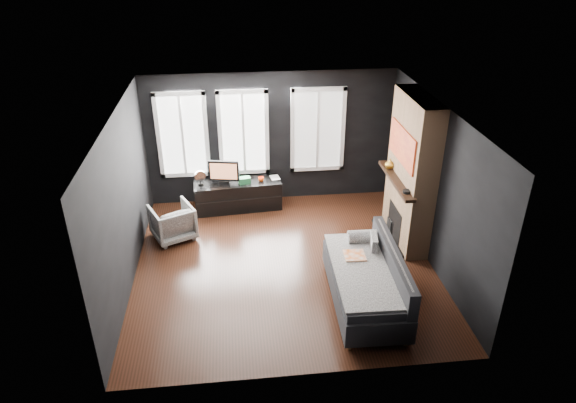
{
  "coord_description": "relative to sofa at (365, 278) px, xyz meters",
  "views": [
    {
      "loc": [
        -0.75,
        -7.25,
        5.07
      ],
      "look_at": [
        0.1,
        0.3,
        1.05
      ],
      "focal_mm": 32.0,
      "sensor_mm": 36.0,
      "label": 1
    }
  ],
  "objects": [
    {
      "name": "windows",
      "position": [
        -1.55,
        3.62,
        1.92
      ],
      "size": [
        4.0,
        0.16,
        1.76
      ],
      "primitive_type": null,
      "color": "white",
      "rests_on": "wall_back"
    },
    {
      "name": "monitor",
      "position": [
        -2.08,
        3.22,
        0.41
      ],
      "size": [
        0.63,
        0.25,
        0.55
      ],
      "primitive_type": null,
      "rotation": [
        0.0,
        0.0,
        -0.2
      ],
      "color": "black",
      "rests_on": "media_console"
    },
    {
      "name": "mantel_vase",
      "position": [
        0.95,
        2.21,
        0.86
      ],
      "size": [
        0.22,
        0.23,
        0.18
      ],
      "primitive_type": "imported",
      "rotation": [
        0.0,
        0.0,
        0.3
      ],
      "color": "#F0B342",
      "rests_on": "fireplace"
    },
    {
      "name": "armchair",
      "position": [
        -3.05,
        2.25,
        -0.1
      ],
      "size": [
        0.92,
        0.9,
        0.73
      ],
      "primitive_type": "imported",
      "rotation": [
        0.0,
        0.0,
        -2.71
      ],
      "color": "white",
      "rests_on": "floor"
    },
    {
      "name": "wall_left",
      "position": [
        -3.6,
        1.16,
        0.89
      ],
      "size": [
        0.02,
        5.0,
        2.7
      ],
      "primitive_type": "cube",
      "color": "black",
      "rests_on": "ground"
    },
    {
      "name": "media_console",
      "position": [
        -1.82,
        3.26,
        -0.16
      ],
      "size": [
        1.77,
        0.68,
        0.6
      ],
      "primitive_type": null,
      "rotation": [
        0.0,
        0.0,
        0.08
      ],
      "color": "black",
      "rests_on": "floor"
    },
    {
      "name": "stripe_pillow",
      "position": [
        0.25,
        0.54,
        0.2
      ],
      "size": [
        0.15,
        0.39,
        0.38
      ],
      "primitive_type": "cube",
      "rotation": [
        0.0,
        0.0,
        -0.17
      ],
      "color": "gray",
      "rests_on": "sofa"
    },
    {
      "name": "sofa",
      "position": [
        0.0,
        0.0,
        0.0
      ],
      "size": [
        1.14,
        2.18,
        0.92
      ],
      "primitive_type": null,
      "rotation": [
        0.0,
        0.0,
        -0.03
      ],
      "color": "black",
      "rests_on": "floor"
    },
    {
      "name": "wall_right",
      "position": [
        1.4,
        1.16,
        0.89
      ],
      "size": [
        0.02,
        5.0,
        2.7
      ],
      "primitive_type": "cube",
      "color": "black",
      "rests_on": "ground"
    },
    {
      "name": "floor",
      "position": [
        -1.1,
        1.16,
        -0.46
      ],
      "size": [
        5.0,
        5.0,
        0.0
      ],
      "primitive_type": "plane",
      "color": "black",
      "rests_on": "ground"
    },
    {
      "name": "mug",
      "position": [
        -1.35,
        3.23,
        0.19
      ],
      "size": [
        0.14,
        0.12,
        0.12
      ],
      "primitive_type": "imported",
      "rotation": [
        0.0,
        0.0,
        -0.26
      ],
      "color": "#F84C0E",
      "rests_on": "media_console"
    },
    {
      "name": "ceiling",
      "position": [
        -1.1,
        1.16,
        2.24
      ],
      "size": [
        5.0,
        5.0,
        0.0
      ],
      "primitive_type": "plane",
      "color": "white",
      "rests_on": "ground"
    },
    {
      "name": "mantel_clock",
      "position": [
        0.95,
        1.21,
        0.79
      ],
      "size": [
        0.16,
        0.16,
        0.04
      ],
      "primitive_type": "cylinder",
      "rotation": [
        0.0,
        0.0,
        -0.23
      ],
      "color": "black",
      "rests_on": "fireplace"
    },
    {
      "name": "wall_back",
      "position": [
        -1.1,
        3.66,
        0.89
      ],
      "size": [
        5.0,
        0.02,
        2.7
      ],
      "primitive_type": "cube",
      "color": "black",
      "rests_on": "ground"
    },
    {
      "name": "fireplace",
      "position": [
        1.2,
        1.76,
        0.89
      ],
      "size": [
        0.7,
        1.62,
        2.7
      ],
      "primitive_type": null,
      "color": "#93724C",
      "rests_on": "floor"
    },
    {
      "name": "desk_fan",
      "position": [
        -2.55,
        3.22,
        0.29
      ],
      "size": [
        0.26,
        0.26,
        0.31
      ],
      "primitive_type": null,
      "rotation": [
        0.0,
        0.0,
        0.22
      ],
      "color": "#979797",
      "rests_on": "media_console"
    },
    {
      "name": "book",
      "position": [
        -1.14,
        3.34,
        0.26
      ],
      "size": [
        0.18,
        0.05,
        0.24
      ],
      "primitive_type": "imported",
      "rotation": [
        0.0,
        0.0,
        0.15
      ],
      "color": "#C2B49C",
      "rests_on": "media_console"
    },
    {
      "name": "storage_box",
      "position": [
        -1.68,
        3.19,
        0.2
      ],
      "size": [
        0.26,
        0.19,
        0.12
      ],
      "primitive_type": "cube",
      "rotation": [
        0.0,
        0.0,
        0.22
      ],
      "color": "#27713F",
      "rests_on": "media_console"
    }
  ]
}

